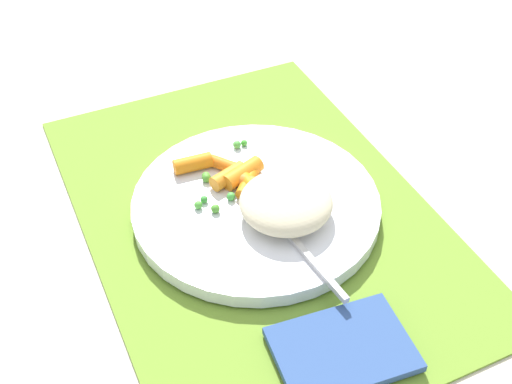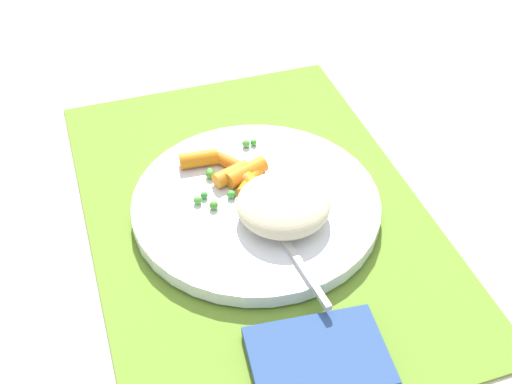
% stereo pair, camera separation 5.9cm
% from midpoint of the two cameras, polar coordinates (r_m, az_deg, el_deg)
% --- Properties ---
extents(ground_plane, '(2.40, 2.40, 0.00)m').
position_cam_midpoint_polar(ground_plane, '(0.70, -2.41, -2.00)').
color(ground_plane, beige).
extents(placemat, '(0.50, 0.34, 0.01)m').
position_cam_midpoint_polar(placemat, '(0.70, -2.41, -1.82)').
color(placemat, olive).
rests_on(placemat, ground_plane).
extents(plate, '(0.26, 0.26, 0.02)m').
position_cam_midpoint_polar(plate, '(0.69, -2.44, -1.19)').
color(plate, white).
rests_on(plate, placemat).
extents(rice_mound, '(0.09, 0.09, 0.03)m').
position_cam_midpoint_polar(rice_mound, '(0.65, 0.02, -0.98)').
color(rice_mound, beige).
rests_on(rice_mound, plate).
extents(carrot_portion, '(0.09, 0.09, 0.02)m').
position_cam_midpoint_polar(carrot_portion, '(0.70, -4.38, 1.36)').
color(carrot_portion, orange).
rests_on(carrot_portion, plate).
extents(pea_scatter, '(0.09, 0.09, 0.01)m').
position_cam_midpoint_polar(pea_scatter, '(0.70, -5.76, 0.79)').
color(pea_scatter, green).
rests_on(pea_scatter, plate).
extents(fork, '(0.19, 0.03, 0.01)m').
position_cam_midpoint_polar(fork, '(0.65, -0.73, -2.63)').
color(fork, '#BDBDBD').
rests_on(fork, plate).
extents(napkin, '(0.09, 0.12, 0.01)m').
position_cam_midpoint_polar(napkin, '(0.58, 4.46, -13.37)').
color(napkin, '#33518C').
rests_on(napkin, placemat).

